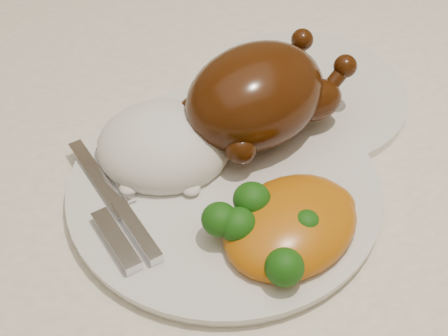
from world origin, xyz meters
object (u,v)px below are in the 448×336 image
object	(u,v)px
dinner_plate	(224,188)
roast_chicken	(259,94)
dining_table	(173,223)
side_plate	(301,93)

from	to	relation	value
dinner_plate	roast_chicken	distance (m)	0.09
dining_table	dinner_plate	bearing A→B (deg)	-60.71
dinner_plate	side_plate	xyz separation A→B (m)	(0.12, 0.10, -0.00)
dining_table	side_plate	distance (m)	0.20
side_plate	roast_chicken	xyz separation A→B (m)	(-0.07, -0.04, 0.05)
dining_table	dinner_plate	xyz separation A→B (m)	(0.04, -0.06, 0.11)
dinner_plate	side_plate	size ratio (longest dim) A/B	1.25
side_plate	dinner_plate	bearing A→B (deg)	-139.93
dining_table	roast_chicken	world-z (taller)	roast_chicken
side_plate	roast_chicken	size ratio (longest dim) A/B	1.16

